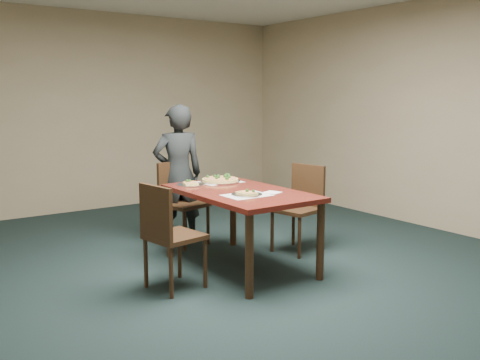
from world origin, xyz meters
TOP-DOWN VIEW (x-y plane):
  - ground at (0.00, 0.00)m, footprint 8.00×8.00m
  - room_shell at (0.00, 0.00)m, footprint 8.00×8.00m
  - dining_table at (0.14, 0.59)m, footprint 0.90×1.50m
  - chair_far at (0.08, 1.67)m, footprint 0.51×0.51m
  - chair_left at (-0.70, 0.45)m, footprint 0.48×0.48m
  - chair_right at (1.01, 0.70)m, footprint 0.49×0.49m
  - diner at (0.12, 1.76)m, footprint 0.63×0.49m
  - placemat_main at (0.26, 1.12)m, footprint 0.42×0.32m
  - placemat_near at (0.05, 0.36)m, footprint 0.40×0.30m
  - pizza_pan at (0.27, 1.12)m, footprint 0.41×0.41m
  - slice_plate_near at (0.05, 0.36)m, footprint 0.28×0.28m
  - slice_plate_far at (-0.09, 1.12)m, footprint 0.28×0.28m
  - napkin at (0.31, 0.32)m, footprint 0.18×0.18m

SIDE VIEW (x-z plane):
  - ground at x=0.00m, z-range 0.00..0.00m
  - chair_far at x=0.08m, z-range 0.06..0.97m
  - chair_left at x=-0.70m, z-range 0.06..0.97m
  - chair_right at x=1.01m, z-range 0.06..0.97m
  - dining_table at x=0.14m, z-range 0.28..1.03m
  - placemat_main at x=0.26m, z-range 0.75..0.75m
  - placemat_near at x=0.05m, z-range 0.75..0.75m
  - napkin at x=0.31m, z-range 0.75..0.76m
  - slice_plate_far at x=-0.09m, z-range 0.73..0.79m
  - slice_plate_near at x=0.05m, z-range 0.73..0.79m
  - diner at x=0.12m, z-range 0.00..1.54m
  - pizza_pan at x=0.27m, z-range 0.74..0.81m
  - room_shell at x=0.00m, z-range -2.26..5.74m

